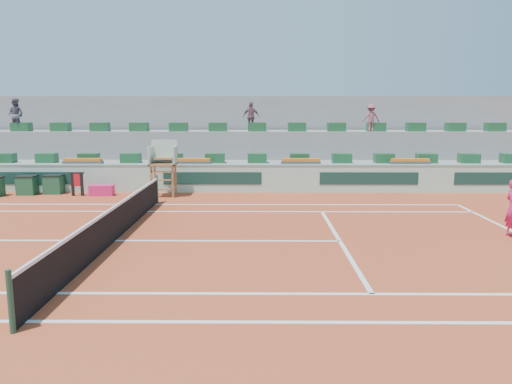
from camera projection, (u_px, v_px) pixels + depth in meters
ground at (115, 241)px, 14.19m from camera, size 90.00×90.00×0.00m
seating_tier_lower at (176, 173)px, 24.65m from camera, size 36.00×4.00×1.20m
seating_tier_upper at (181, 156)px, 26.11m from camera, size 36.00×2.40×2.60m
stadium_back_wall at (185, 137)px, 27.54m from camera, size 36.00×0.40×4.40m
player_bag at (102, 190)px, 21.63m from camera, size 1.02×0.45×0.45m
spectator_left at (16, 115)px, 25.16m from camera, size 0.86×0.70×1.65m
spectator_mid at (251, 117)px, 25.20m from camera, size 0.93×0.61×1.48m
spectator_right at (371, 118)px, 24.87m from camera, size 0.94×0.61×1.37m
court_lines at (115, 241)px, 14.19m from camera, size 23.89×11.09×0.01m
tennis_net at (114, 223)px, 14.10m from camera, size 0.10×11.97×1.10m
advertising_hoarding at (169, 178)px, 22.47m from camera, size 36.00×0.34×1.26m
umpire_chair at (164, 160)px, 21.33m from camera, size 1.10×0.90×2.40m
seat_row_lower at (173, 158)px, 23.62m from camera, size 32.90×0.60×0.44m
seat_row_upper at (179, 127)px, 25.27m from camera, size 32.90×0.60×0.44m
flower_planters at (137, 162)px, 22.86m from camera, size 26.80×0.36×0.28m
drink_cooler_a at (54, 184)px, 22.10m from camera, size 0.80×0.69×0.84m
drink_cooler_b at (27, 185)px, 21.85m from camera, size 0.81×0.70×0.84m
towel_rack at (77, 182)px, 21.49m from camera, size 0.65×0.11×1.03m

